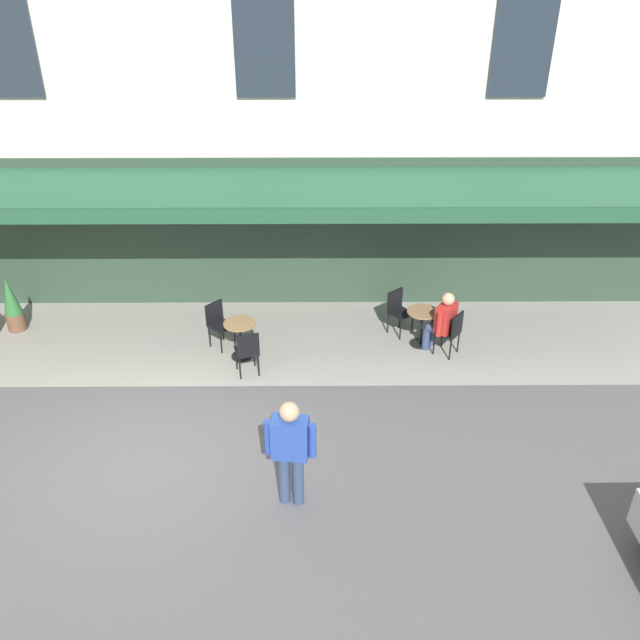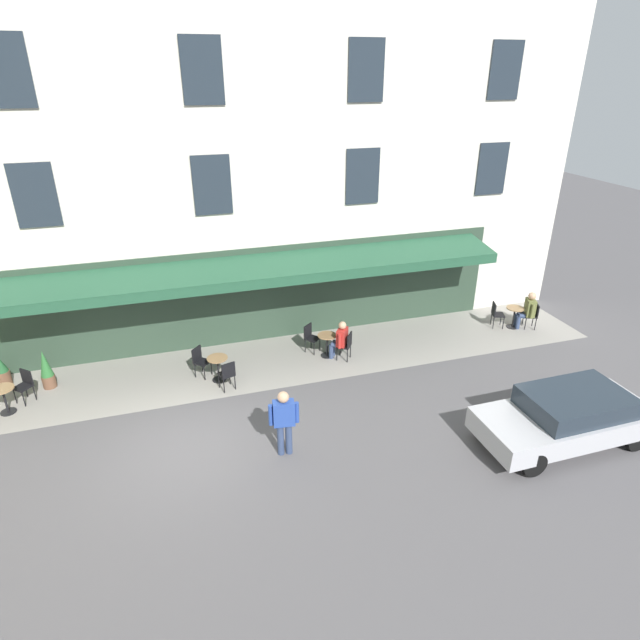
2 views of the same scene
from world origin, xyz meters
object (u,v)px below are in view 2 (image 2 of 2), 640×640
object	(u,v)px
potted_plant_entrance_right	(46,370)
cafe_chair_black_back_row	(346,344)
cafe_table_mid_terrace	(514,315)
cafe_chair_black_corner_right	(25,383)
potted_plant_under_sign	(2,371)
seated_patron_in_olive	(528,309)
parked_car_silver	(568,416)
cafe_chair_black_under_awning	(533,314)
cafe_chair_black_kerbside	(200,359)
seated_companion_in_red	(340,339)
walking_pedestrian_in_blue	(284,418)
cafe_table_near_entrance	(4,397)
cafe_table_streetside	(327,342)
cafe_table_far_end	(218,365)
cafe_chair_black_facing_street	(310,336)
cafe_chair_black_by_window	(496,313)
cafe_chair_black_near_door	(227,373)

from	to	relation	value
potted_plant_entrance_right	cafe_chair_black_back_row	bearing A→B (deg)	173.34
cafe_table_mid_terrace	potted_plant_entrance_right	xyz separation A→B (m)	(15.01, -0.60, 0.08)
cafe_chair_black_back_row	cafe_chair_black_corner_right	bearing A→B (deg)	-2.84
cafe_chair_black_back_row	potted_plant_under_sign	size ratio (longest dim) A/B	0.99
cafe_chair_black_corner_right	seated_patron_in_olive	bearing A→B (deg)	179.29
parked_car_silver	cafe_table_mid_terrace	bearing A→B (deg)	-114.85
cafe_chair_black_under_awning	potted_plant_under_sign	distance (m)	16.91
cafe_chair_black_kerbside	seated_companion_in_red	xyz separation A→B (m)	(-4.26, 0.24, 0.14)
walking_pedestrian_in_blue	cafe_chair_black_under_awning	bearing A→B (deg)	-158.11
seated_companion_in_red	potted_plant_entrance_right	world-z (taller)	seated_companion_in_red
cafe_table_near_entrance	potted_plant_under_sign	xyz separation A→B (m)	(0.37, -1.54, -0.04)
parked_car_silver	seated_companion_in_red	bearing A→B (deg)	-54.49
cafe_table_streetside	seated_patron_in_olive	world-z (taller)	seated_patron_in_olive
cafe_chair_black_under_awning	cafe_table_far_end	world-z (taller)	cafe_chair_black_under_awning
cafe_chair_black_facing_street	cafe_chair_black_under_awning	bearing A→B (deg)	175.01
cafe_chair_black_corner_right	cafe_chair_black_under_awning	world-z (taller)	same
cafe_table_mid_terrace	cafe_table_far_end	size ratio (longest dim) A/B	1.00
cafe_chair_black_under_awning	cafe_chair_black_back_row	bearing A→B (deg)	1.42
cafe_chair_black_by_window	cafe_table_streetside	world-z (taller)	cafe_chair_black_by_window
cafe_chair_black_by_window	seated_companion_in_red	bearing A→B (deg)	4.84
cafe_table_mid_terrace	parked_car_silver	bearing A→B (deg)	65.15
cafe_chair_black_corner_right	cafe_table_streetside	world-z (taller)	cafe_chair_black_corner_right
seated_companion_in_red	potted_plant_under_sign	xyz separation A→B (m)	(9.72, -1.40, -0.24)
cafe_table_near_entrance	cafe_table_far_end	world-z (taller)	same
cafe_table_far_end	seated_patron_in_olive	world-z (taller)	seated_patron_in_olive
cafe_table_mid_terrace	potted_plant_entrance_right	size ratio (longest dim) A/B	0.64
cafe_chair_black_facing_street	potted_plant_entrance_right	distance (m)	7.72
potted_plant_entrance_right	seated_patron_in_olive	bearing A→B (deg)	177.20
cafe_chair_black_kerbside	seated_patron_in_olive	size ratio (longest dim) A/B	0.68
seated_patron_in_olive	cafe_chair_black_near_door	bearing A→B (deg)	4.95
potted_plant_entrance_right	potted_plant_under_sign	size ratio (longest dim) A/B	1.27
cafe_chair_black_by_window	cafe_table_far_end	xyz separation A→B (m)	(9.75, 0.69, -0.06)
cafe_table_far_end	seated_companion_in_red	bearing A→B (deg)	-177.26
cafe_chair_black_corner_right	seated_companion_in_red	world-z (taller)	seated_companion_in_red
potted_plant_under_sign	cafe_chair_black_under_awning	bearing A→B (deg)	175.42
cafe_table_streetside	cafe_table_far_end	bearing A→B (deg)	7.10
cafe_chair_black_by_window	seated_patron_in_olive	distance (m)	1.06
walking_pedestrian_in_blue	parked_car_silver	distance (m)	6.79
potted_plant_under_sign	cafe_table_streetside	bearing A→B (deg)	173.04
cafe_chair_black_corner_right	potted_plant_under_sign	world-z (taller)	potted_plant_under_sign
cafe_chair_black_corner_right	cafe_table_streetside	xyz separation A→B (m)	(-8.59, 0.07, -0.06)
cafe_chair_black_under_awning	cafe_table_far_end	size ratio (longest dim) A/B	1.21
seated_patron_in_olive	potted_plant_under_sign	world-z (taller)	seated_patron_in_olive
cafe_chair_black_by_window	potted_plant_under_sign	size ratio (longest dim) A/B	0.99
cafe_table_streetside	seated_companion_in_red	bearing A→B (deg)	143.41
cafe_table_mid_terrace	seated_patron_in_olive	distance (m)	0.47
cafe_table_streetside	potted_plant_under_sign	size ratio (longest dim) A/B	0.82
cafe_table_near_entrance	cafe_chair_black_corner_right	xyz separation A→B (m)	(-0.42, -0.47, 0.06)
cafe_table_far_end	potted_plant_under_sign	size ratio (longest dim) A/B	0.82
cafe_chair_black_by_window	cafe_chair_black_kerbside	xyz separation A→B (m)	(10.21, 0.26, 0.00)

